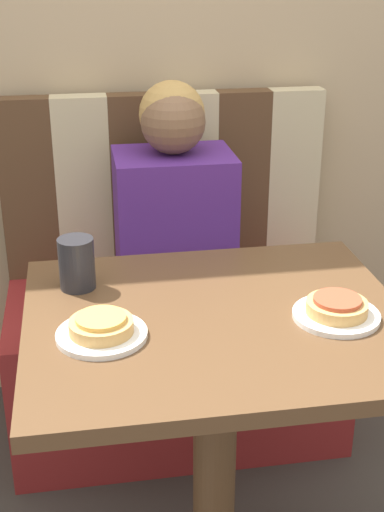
% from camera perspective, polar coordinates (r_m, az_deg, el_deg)
% --- Properties ---
extents(wall_back, '(7.00, 0.05, 2.60)m').
position_cam_1_polar(wall_back, '(2.29, -2.82, 19.55)').
color(wall_back, tan).
rests_on(wall_back, ground_plane).
extents(booth_seat, '(1.02, 0.54, 0.47)m').
position_cam_1_polar(booth_seat, '(2.32, -1.32, -8.38)').
color(booth_seat, maroon).
rests_on(booth_seat, ground_plane).
extents(booth_backrest, '(1.02, 0.07, 0.58)m').
position_cam_1_polar(booth_backrest, '(2.30, -2.27, 5.84)').
color(booth_backrest, '#4C331E').
rests_on(booth_backrest, booth_seat).
extents(dining_table, '(0.81, 0.69, 0.75)m').
position_cam_1_polar(dining_table, '(1.57, 1.94, -8.49)').
color(dining_table, brown).
rests_on(dining_table, ground_plane).
extents(person, '(0.34, 0.25, 0.65)m').
position_cam_1_polar(person, '(2.08, -1.46, 4.35)').
color(person, '#4C237A').
rests_on(person, booth_seat).
extents(plate_left, '(0.18, 0.18, 0.01)m').
position_cam_1_polar(plate_left, '(1.44, -7.23, -6.25)').
color(plate_left, white).
rests_on(plate_left, dining_table).
extents(plate_right, '(0.18, 0.18, 0.01)m').
position_cam_1_polar(plate_right, '(1.53, 11.45, -4.67)').
color(plate_right, white).
rests_on(plate_right, dining_table).
extents(pizza_left, '(0.13, 0.13, 0.04)m').
position_cam_1_polar(pizza_left, '(1.43, -7.28, -5.49)').
color(pizza_left, tan).
rests_on(pizza_left, plate_left).
extents(pizza_right, '(0.13, 0.13, 0.04)m').
position_cam_1_polar(pizza_right, '(1.52, 11.52, -3.94)').
color(pizza_right, tan).
rests_on(pizza_right, plate_right).
extents(drinking_cup, '(0.08, 0.08, 0.12)m').
position_cam_1_polar(drinking_cup, '(1.63, -9.21, -0.59)').
color(drinking_cup, '#232328').
rests_on(drinking_cup, dining_table).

